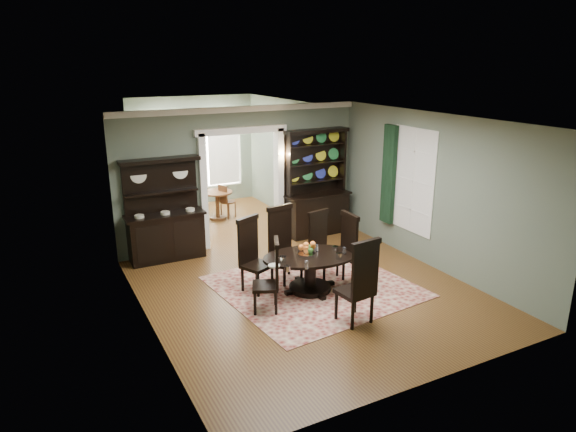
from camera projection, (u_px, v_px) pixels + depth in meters
The scene contains 19 objects.
room at pixel (309, 206), 8.64m from camera, with size 5.51×6.01×3.01m.
parlor at pixel (204, 157), 13.31m from camera, with size 3.51×3.50×3.01m.
doorway_trim at pixel (242, 171), 11.14m from camera, with size 2.08×0.25×2.57m.
right_window at pixel (401, 178), 10.57m from camera, with size 0.15×1.47×2.12m.
wall_sconce at pixel (284, 156), 11.34m from camera, with size 0.27×0.21×0.21m.
rug at pixel (314, 286), 9.27m from camera, with size 3.18×3.05×0.01m, color maroon.
dining_table at pixel (310, 266), 9.00m from camera, with size 1.87×1.85×0.66m.
centerpiece at pixel (306, 252), 8.90m from camera, with size 1.51×0.97×0.25m.
chair_far_left at pixel (252, 252), 8.99m from camera, with size 0.64×0.63×1.34m.
chair_far_mid at pixel (283, 241), 9.41m from camera, with size 0.59×0.57×1.40m.
chair_far_right at pixel (321, 242), 9.63m from camera, with size 0.55×0.53×1.25m.
chair_end_left at pixel (272, 274), 8.23m from camera, with size 0.57×0.59×1.22m.
chair_end_right at pixel (353, 247), 9.21m from camera, with size 0.48×0.52×1.35m.
chair_near at pixel (360, 280), 7.76m from camera, with size 0.57×0.55×1.41m.
sideboard at pixel (165, 225), 10.40m from camera, with size 1.58×0.56×2.08m.
welsh_dresser at pixel (316, 197), 11.89m from camera, with size 1.59×0.64×2.44m.
parlor_table at pixel (217, 201), 13.07m from camera, with size 0.78×0.78×0.72m.
parlor_chair_left at pixel (191, 203), 12.58m from camera, with size 0.51×0.50×1.06m.
parlor_chair_right at pixel (226, 200), 13.16m from camera, with size 0.41×0.40×0.88m.
Camera 1 is at (-4.14, -7.17, 3.95)m, focal length 32.00 mm.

